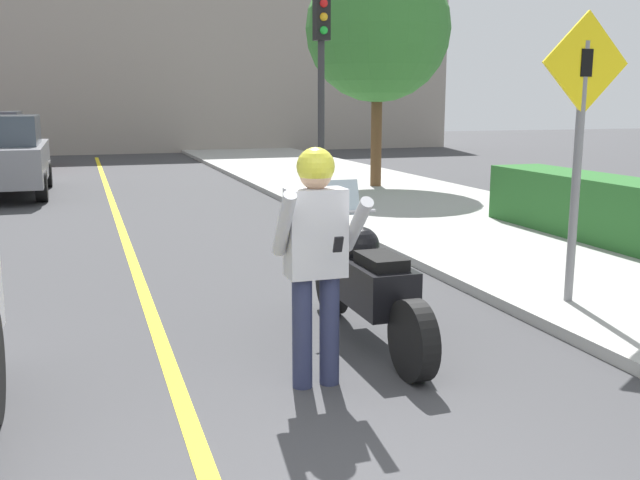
# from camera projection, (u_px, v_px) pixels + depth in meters

# --- Properties ---
(sidewalk_curb) EXTENTS (4.40, 44.00, 0.11)m
(sidewalk_curb) POSITION_uv_depth(u_px,v_px,m) (618.00, 266.00, 8.41)
(sidewalk_curb) COLOR #9E9E99
(sidewalk_curb) RESTS_ON ground
(road_center_line) EXTENTS (0.12, 36.00, 0.01)m
(road_center_line) POSITION_uv_depth(u_px,v_px,m) (135.00, 267.00, 8.59)
(road_center_line) COLOR yellow
(road_center_line) RESTS_ON ground
(building_backdrop) EXTENTS (28.00, 1.20, 6.81)m
(building_backdrop) POSITION_uv_depth(u_px,v_px,m) (106.00, 62.00, 26.73)
(building_backdrop) COLOR gray
(building_backdrop) RESTS_ON ground
(motorcycle) EXTENTS (0.62, 2.32, 1.28)m
(motorcycle) POSITION_uv_depth(u_px,v_px,m) (367.00, 284.00, 5.85)
(motorcycle) COLOR black
(motorcycle) RESTS_ON ground
(person_biker) EXTENTS (0.59, 0.46, 1.67)m
(person_biker) POSITION_uv_depth(u_px,v_px,m) (316.00, 244.00, 4.84)
(person_biker) COLOR #282D4C
(person_biker) RESTS_ON ground
(crossing_sign) EXTENTS (0.91, 0.08, 2.65)m
(crossing_sign) POSITION_uv_depth(u_px,v_px,m) (580.00, 131.00, 6.47)
(crossing_sign) COLOR slate
(crossing_sign) RESTS_ON sidewalk_curb
(traffic_light) EXTENTS (0.26, 0.30, 3.65)m
(traffic_light) POSITION_uv_depth(u_px,v_px,m) (322.00, 61.00, 12.35)
(traffic_light) COLOR #2D2D30
(traffic_light) RESTS_ON sidewalk_curb
(street_tree) EXTENTS (3.12, 3.12, 4.95)m
(street_tree) POSITION_uv_depth(u_px,v_px,m) (378.00, 29.00, 15.31)
(street_tree) COLOR brown
(street_tree) RESTS_ON sidewalk_curb
(parked_car_grey) EXTENTS (1.88, 4.20, 1.68)m
(parked_car_grey) POSITION_uv_depth(u_px,v_px,m) (0.00, 155.00, 14.93)
(parked_car_grey) COLOR black
(parked_car_grey) RESTS_ON ground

